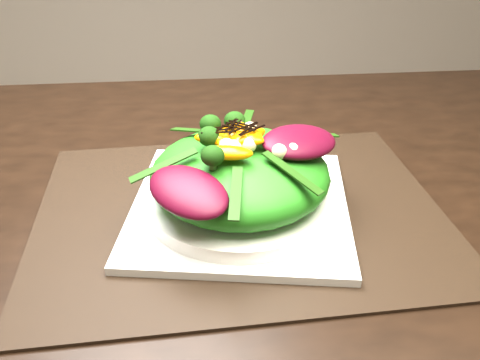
{
  "coord_description": "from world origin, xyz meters",
  "views": [
    {
      "loc": [
        -0.35,
        -0.54,
        1.11
      ],
      "look_at": [
        -0.3,
        -0.03,
        0.8
      ],
      "focal_mm": 38.0,
      "sensor_mm": 36.0,
      "label": 1
    }
  ],
  "objects": [
    {
      "name": "broccoli_floret",
      "position": [
        -0.36,
        -0.01,
        0.85
      ],
      "size": [
        0.05,
        0.05,
        0.04
      ],
      "primitive_type": "sphere",
      "rotation": [
        0.0,
        0.0,
        0.36
      ],
      "color": "black",
      "rests_on": "lettuce_mound"
    },
    {
      "name": "macadamia_nut",
      "position": [
        -0.26,
        -0.07,
        0.84
      ],
      "size": [
        0.02,
        0.02,
        0.02
      ],
      "primitive_type": "sphere",
      "rotation": [
        0.0,
        0.0,
        -0.28
      ],
      "color": "#C4BA8A",
      "rests_on": "lettuce_mound"
    },
    {
      "name": "dining_table",
      "position": [
        0.0,
        0.0,
        0.73
      ],
      "size": [
        1.6,
        0.9,
        0.75
      ],
      "primitive_type": "cube",
      "color": "black",
      "rests_on": "floor"
    },
    {
      "name": "lettuce_mound",
      "position": [
        -0.3,
        -0.03,
        0.81
      ],
      "size": [
        0.22,
        0.22,
        0.07
      ],
      "primitive_type": "ellipsoid",
      "rotation": [
        0.0,
        0.0,
        0.03
      ],
      "color": "#287916",
      "rests_on": "salad_bowl"
    },
    {
      "name": "balsamic_drizzle",
      "position": [
        -0.33,
        -0.01,
        0.86
      ],
      "size": [
        0.04,
        0.01,
        0.0
      ],
      "primitive_type": "cube",
      "rotation": [
        0.0,
        0.0,
        0.15
      ],
      "color": "black",
      "rests_on": "orange_segment"
    },
    {
      "name": "salad_bowl",
      "position": [
        -0.3,
        -0.03,
        0.77
      ],
      "size": [
        0.27,
        0.27,
        0.02
      ],
      "primitive_type": "cylinder",
      "rotation": [
        0.0,
        0.0,
        0.16
      ],
      "color": "white",
      "rests_on": "plate_base"
    },
    {
      "name": "placemat",
      "position": [
        -0.3,
        -0.03,
        0.75
      ],
      "size": [
        0.51,
        0.39,
        0.0
      ],
      "primitive_type": "cube",
      "rotation": [
        0.0,
        0.0,
        0.04
      ],
      "color": "black",
      "rests_on": "dining_table"
    },
    {
      "name": "orange_segment",
      "position": [
        -0.33,
        -0.01,
        0.85
      ],
      "size": [
        0.06,
        0.03,
        0.01
      ],
      "primitive_type": "ellipsoid",
      "rotation": [
        0.0,
        0.0,
        0.15
      ],
      "color": "orange",
      "rests_on": "lettuce_mound"
    },
    {
      "name": "radicchio_leaf",
      "position": [
        -0.24,
        -0.03,
        0.84
      ],
      "size": [
        0.12,
        0.1,
        0.02
      ],
      "primitive_type": "ellipsoid",
      "rotation": [
        0.0,
        0.0,
        0.46
      ],
      "color": "#3F0616",
      "rests_on": "lettuce_mound"
    },
    {
      "name": "plate_base",
      "position": [
        -0.3,
        -0.03,
        0.76
      ],
      "size": [
        0.3,
        0.3,
        0.01
      ],
      "primitive_type": "cube",
      "rotation": [
        0.0,
        0.0,
        -0.16
      ],
      "color": "silver",
      "rests_on": "placemat"
    }
  ]
}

